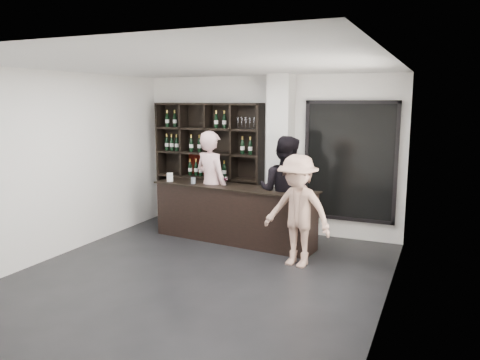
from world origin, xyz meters
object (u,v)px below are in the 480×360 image
at_px(wine_shelf, 209,165).
at_px(taster_pink, 211,185).
at_px(tasting_counter, 233,214).
at_px(taster_black, 285,192).
at_px(customer, 297,211).

distance_m(wine_shelf, taster_pink, 0.86).
relative_size(wine_shelf, taster_pink, 1.25).
distance_m(tasting_counter, taster_pink, 0.68).
distance_m(taster_pink, taster_black, 1.38).
bearing_deg(tasting_counter, taster_pink, 173.89).
distance_m(tasting_counter, taster_black, 1.01).
xyz_separation_m(wine_shelf, taster_black, (1.80, -0.72, -0.26)).
bearing_deg(taster_black, taster_pink, 3.27).
height_order(taster_pink, taster_black, taster_pink).
xyz_separation_m(taster_pink, taster_black, (1.38, 0.00, -0.02)).
xyz_separation_m(tasting_counter, customer, (1.37, -0.70, 0.34)).
bearing_deg(wine_shelf, taster_black, -21.66).
bearing_deg(taster_black, tasting_counter, 9.62).
bearing_deg(wine_shelf, tasting_counter, -42.11).
relative_size(taster_black, customer, 1.12).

